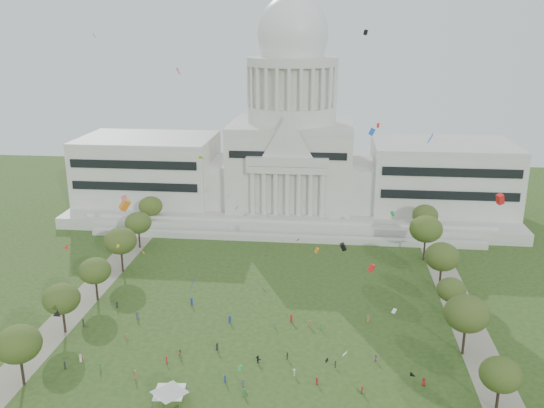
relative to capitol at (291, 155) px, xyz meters
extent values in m
plane|color=#2C461B|center=(0.00, -113.59, -22.30)|extent=(400.00, 400.00, 0.00)
cube|color=beige|center=(0.00, 1.41, -20.30)|extent=(160.00, 60.00, 4.00)
cube|color=beige|center=(0.00, -31.59, -21.30)|extent=(130.00, 3.00, 2.00)
cube|color=beige|center=(0.00, -23.59, -19.80)|extent=(140.00, 3.00, 5.00)
cube|color=beige|center=(-55.00, 0.41, -7.30)|extent=(50.00, 34.00, 22.00)
cube|color=beige|center=(55.00, 0.41, -7.30)|extent=(50.00, 34.00, 22.00)
cube|color=beige|center=(-27.00, -1.59, -10.30)|extent=(12.00, 26.00, 16.00)
cube|color=beige|center=(27.00, -1.59, -10.30)|extent=(12.00, 26.00, 16.00)
cube|color=beige|center=(0.00, 0.41, -4.30)|extent=(44.00, 38.00, 28.00)
cube|color=beige|center=(0.00, -19.59, -1.10)|extent=(28.00, 3.00, 2.40)
cube|color=black|center=(-55.00, -16.79, -5.30)|extent=(46.00, 0.40, 11.00)
cube|color=black|center=(55.00, -16.79, -5.30)|extent=(46.00, 0.40, 11.00)
cylinder|color=beige|center=(0.00, 0.41, 15.10)|extent=(32.00, 32.00, 6.00)
cylinder|color=beige|center=(0.00, 0.41, 25.10)|extent=(28.00, 28.00, 14.00)
cylinder|color=beige|center=(0.00, 0.41, 33.60)|extent=(32.40, 32.40, 3.00)
cylinder|color=beige|center=(0.00, 0.41, 39.10)|extent=(22.00, 22.00, 8.00)
ellipsoid|color=silver|center=(0.00, 0.41, 43.10)|extent=(25.00, 25.00, 26.20)
cube|color=gray|center=(-48.00, -83.59, -22.28)|extent=(8.00, 160.00, 0.04)
cube|color=gray|center=(48.00, -83.59, -22.28)|extent=(8.00, 160.00, 0.04)
cylinder|color=black|center=(-44.07, -116.55, -19.42)|extent=(0.56, 0.56, 5.75)
ellipsoid|color=#344D19|center=(-44.07, -116.55, -13.33)|extent=(8.86, 8.86, 7.25)
cylinder|color=black|center=(46.22, -115.34, -19.83)|extent=(0.56, 0.56, 4.92)
ellipsoid|color=#334717|center=(46.22, -115.34, -14.62)|extent=(7.58, 7.58, 6.20)
cylinder|color=black|center=(-45.04, -96.29, -19.56)|extent=(0.56, 0.56, 5.47)
ellipsoid|color=#344919|center=(-45.04, -96.29, -13.77)|extent=(8.42, 8.42, 6.89)
cylinder|color=black|center=(44.17, -96.15, -19.19)|extent=(0.56, 0.56, 6.20)
ellipsoid|color=#37491C|center=(44.17, -96.15, -12.62)|extent=(9.55, 9.55, 7.82)
cylinder|color=black|center=(-44.09, -79.67, -19.66)|extent=(0.56, 0.56, 5.27)
ellipsoid|color=#354D1B|center=(-44.09, -79.67, -14.07)|extent=(8.12, 8.12, 6.65)
cylinder|color=black|center=(44.40, -79.10, -20.02)|extent=(0.56, 0.56, 4.56)
ellipsoid|color=#35481A|center=(44.40, -79.10, -15.19)|extent=(7.01, 7.01, 5.74)
cylinder|color=black|center=(-44.08, -61.17, -19.28)|extent=(0.56, 0.56, 6.03)
ellipsoid|color=#39491B|center=(-44.08, -61.17, -12.89)|extent=(9.29, 9.29, 7.60)
cylinder|color=black|center=(44.76, -63.55, -19.31)|extent=(0.56, 0.56, 5.97)
ellipsoid|color=#324618|center=(44.76, -63.55, -12.99)|extent=(9.19, 9.19, 7.52)
cylinder|color=black|center=(-45.22, -42.58, -19.59)|extent=(0.56, 0.56, 5.41)
ellipsoid|color=#364F1C|center=(-45.22, -42.58, -13.86)|extent=(8.33, 8.33, 6.81)
cylinder|color=black|center=(43.49, -43.40, -19.11)|extent=(0.56, 0.56, 6.37)
ellipsoid|color=#344E17|center=(43.49, -43.40, -12.35)|extent=(9.82, 9.82, 8.03)
cylinder|color=black|center=(-46.87, -24.45, -19.64)|extent=(0.56, 0.56, 5.32)
ellipsoid|color=#3C5017|center=(-46.87, -24.45, -14.00)|extent=(8.19, 8.19, 6.70)
cylinder|color=black|center=(45.96, -25.46, -19.56)|extent=(0.56, 0.56, 5.47)
ellipsoid|color=#35491B|center=(45.96, -25.46, -13.77)|extent=(8.42, 8.42, 6.89)
cylinder|color=#4C4C4C|center=(-16.38, -121.79, -21.17)|extent=(0.12, 0.12, 2.25)
cylinder|color=#4C4C4C|center=(-11.33, -121.79, -21.17)|extent=(0.12, 0.12, 2.25)
cylinder|color=#4C4C4C|center=(-16.38, -116.74, -21.17)|extent=(0.12, 0.12, 2.25)
cylinder|color=#4C4C4C|center=(-11.33, -116.74, -21.17)|extent=(0.12, 0.12, 2.25)
cube|color=silver|center=(-13.85, -119.26, -19.95)|extent=(5.86, 5.86, 0.18)
pyramid|color=silver|center=(-13.85, -119.26, -18.96)|extent=(8.20, 8.20, 1.80)
imported|color=#B21E1E|center=(34.19, -108.67, -21.42)|extent=(1.01, 0.97, 1.74)
imported|color=#994C8C|center=(25.47, -101.30, -21.46)|extent=(0.96, 0.87, 1.68)
imported|color=silver|center=(8.66, -108.09, -21.52)|extent=(0.58, 1.03, 1.55)
imported|color=#4C4C51|center=(6.80, -102.14, -21.44)|extent=(0.89, 1.13, 1.71)
imported|color=#26262B|center=(0.78, -104.17, -21.43)|extent=(1.66, 1.47, 1.72)
imported|color=olive|center=(-16.06, -103.56, -21.42)|extent=(0.98, 0.78, 1.75)
imported|color=#B21E1E|center=(22.03, -112.60, -21.53)|extent=(0.95, 1.12, 1.54)
imported|color=#4C4C51|center=(16.91, -104.17, -21.55)|extent=(0.70, 0.98, 1.50)
cube|color=silver|center=(-36.35, -107.70, -21.43)|extent=(0.52, 0.53, 1.73)
cube|color=#33723F|center=(-0.39, -115.64, -21.52)|extent=(0.48, 0.43, 1.55)
cube|color=olive|center=(24.64, -84.09, -21.40)|extent=(0.55, 0.43, 1.80)
cube|color=#B21E1E|center=(-36.29, -107.40, -21.50)|extent=(0.32, 0.45, 1.59)
cube|color=#4C4C51|center=(-30.59, -88.17, -21.38)|extent=(0.51, 0.57, 1.82)
cube|color=#33723F|center=(-31.05, -110.13, -21.49)|extent=(0.36, 0.47, 1.60)
cube|color=navy|center=(-19.25, -79.87, -21.32)|extent=(0.60, 0.58, 1.95)
cube|color=#26262B|center=(-42.00, -93.18, -21.38)|extent=(0.52, 0.57, 1.84)
cube|color=navy|center=(-4.82, -111.62, -21.54)|extent=(0.28, 0.42, 1.50)
cube|color=olive|center=(10.96, -87.86, -21.49)|extent=(0.50, 0.46, 1.62)
cube|color=#33723F|center=(13.58, -88.90, -21.49)|extent=(0.34, 0.47, 1.60)
cube|color=#B21E1E|center=(13.34, -110.53, -21.55)|extent=(0.42, 0.47, 1.50)
cube|color=navy|center=(-8.10, -87.69, -21.44)|extent=(0.51, 0.52, 1.70)
cube|color=olive|center=(-22.85, -112.41, -21.34)|extent=(0.56, 0.59, 1.92)
cube|color=#4C4C51|center=(-1.06, -112.83, -21.45)|extent=(0.51, 0.40, 1.69)
cube|color=#26262B|center=(-8.69, -100.15, -21.44)|extent=(0.45, 0.53, 1.71)
cube|color=#B21E1E|center=(6.44, -85.87, -21.35)|extent=(0.47, 0.58, 1.90)
cube|color=#33723F|center=(2.85, -89.23, -21.53)|extent=(0.33, 0.45, 1.53)
cube|color=#B21E1E|center=(-18.23, -106.13, -21.55)|extent=(0.38, 0.46, 1.50)
cube|color=#26262B|center=(-38.39, -110.57, -21.50)|extent=(0.47, 0.49, 1.60)
cube|color=olive|center=(-29.89, -97.96, -21.57)|extent=(0.38, 0.45, 1.45)
cube|color=#26262B|center=(-37.49, -83.36, -21.44)|extent=(0.33, 0.48, 1.70)
camera|label=1|loc=(14.79, -208.78, 44.85)|focal=38.00mm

